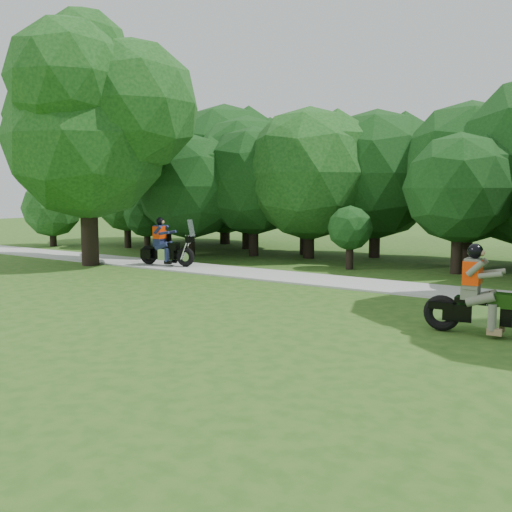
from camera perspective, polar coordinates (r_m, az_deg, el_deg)
The scene contains 6 objects.
ground at distance 11.89m, azimuth -7.40°, elevation -7.90°, with size 100.00×100.00×0.00m, color #244C15.
walkway at distance 18.54m, azimuth 9.09°, elevation -2.64°, with size 60.00×2.20×0.06m, color #A6A6A1.
tree_line at distance 24.48m, azimuth 16.61°, elevation 7.96°, with size 40.79×12.12×7.76m.
big_tree_west at distance 24.03m, azimuth -16.04°, elevation 12.95°, with size 8.64×6.56×9.96m.
chopper_motorcycle at distance 12.53m, azimuth 21.74°, elevation -4.31°, with size 2.65×0.71×1.89m.
touring_motorcycle at distance 22.57m, azimuth -9.25°, elevation 0.80°, with size 2.47×1.00×1.88m.
Camera 1 is at (7.61, -8.66, 2.94)m, focal length 40.00 mm.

